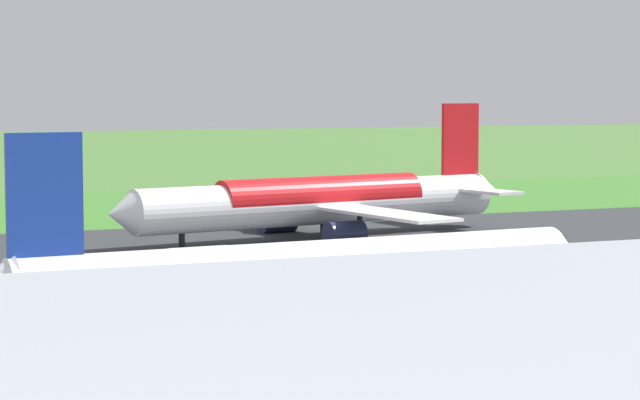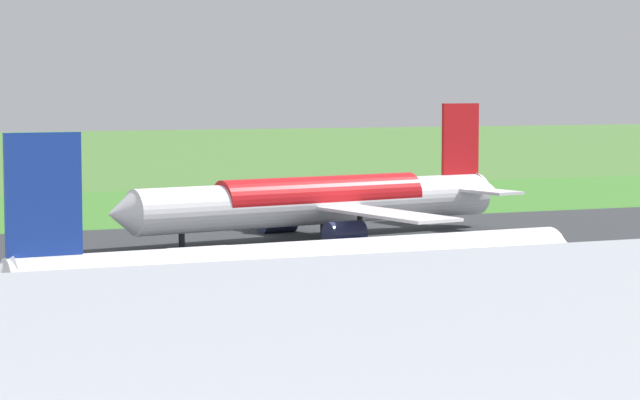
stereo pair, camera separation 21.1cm
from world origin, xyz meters
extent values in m
plane|color=#477233|center=(0.00, 0.00, 0.00)|extent=(800.00, 800.00, 0.00)
cube|color=#2D3033|center=(0.00, 0.00, 0.03)|extent=(600.00, 36.39, 0.06)
cube|color=gray|center=(0.00, 58.66, 0.03)|extent=(440.00, 110.00, 0.05)
cube|color=#3C782B|center=(0.00, -37.20, 0.02)|extent=(600.00, 80.00, 0.04)
cylinder|color=white|center=(-8.63, 0.00, 4.20)|extent=(48.17, 13.47, 5.20)
cone|color=white|center=(16.49, 4.43, 4.20)|extent=(3.81, 5.39, 4.94)
cone|color=white|center=(-33.44, -4.38, 4.80)|extent=(4.22, 4.96, 4.42)
cube|color=red|center=(-29.42, -3.67, 11.30)|extent=(5.60, 1.47, 9.00)
cube|color=white|center=(-30.38, 1.74, 5.00)|extent=(5.50, 9.56, 0.36)
cube|color=white|center=(-28.47, -9.09, 5.00)|extent=(5.50, 9.56, 0.36)
cube|color=white|center=(-11.52, 10.66, 3.80)|extent=(9.73, 22.71, 0.35)
cube|color=white|center=(-7.70, -11.01, 3.80)|extent=(9.73, 22.71, 0.35)
cylinder|color=#23284C|center=(-8.45, 7.65, 1.32)|extent=(4.92, 3.54, 2.80)
cylinder|color=#23284C|center=(-5.84, -7.12, 1.32)|extent=(4.92, 3.54, 2.80)
cylinder|color=black|center=(9.34, 3.17, 1.71)|extent=(0.70, 0.70, 3.42)
cylinder|color=black|center=(-12.28, 3.42, 1.71)|extent=(0.70, 0.70, 3.42)
cylinder|color=black|center=(-10.88, -4.46, 1.71)|extent=(0.70, 0.70, 3.42)
cylinder|color=red|center=(-8.63, 0.00, 4.72)|extent=(26.91, 9.74, 5.23)
cylinder|color=white|center=(14.11, 51.95, 3.90)|extent=(44.82, 7.62, 4.83)
cone|color=white|center=(-9.54, 50.47, 3.90)|extent=(3.07, 4.76, 4.59)
cube|color=#19389E|center=(33.70, 53.18, 10.50)|extent=(5.22, 0.79, 8.36)
cube|color=white|center=(15.68, 41.81, 3.53)|extent=(6.85, 20.75, 0.33)
cube|color=white|center=(14.40, 62.21, 3.53)|extent=(6.85, 20.75, 0.33)
cylinder|color=black|center=(14.11, 51.95, 0.74)|extent=(0.74, 0.74, 1.49)
cube|color=gray|center=(29.49, 31.80, 1.10)|extent=(2.88, 2.88, 1.30)
cube|color=silver|center=(30.57, 34.39, 1.55)|extent=(3.58, 4.39, 2.20)
cylinder|color=black|center=(30.42, 31.42, 0.45)|extent=(0.62, 0.95, 0.90)
cylinder|color=black|center=(28.57, 32.18, 0.45)|extent=(0.62, 0.95, 0.90)
cylinder|color=black|center=(31.72, 34.56, 0.45)|extent=(0.62, 0.95, 0.90)
cylinder|color=black|center=(29.87, 35.32, 0.45)|extent=(0.62, 0.95, 0.90)
cylinder|color=slate|center=(-11.33, -33.65, 0.99)|extent=(0.10, 0.10, 1.97)
cube|color=red|center=(-11.33, -33.67, 2.27)|extent=(0.60, 0.04, 0.60)
cone|color=orange|center=(-7.72, -37.17, 0.28)|extent=(0.40, 0.40, 0.55)
camera|label=1|loc=(49.90, 140.28, 17.57)|focal=72.43mm
camera|label=2|loc=(49.70, 140.36, 17.57)|focal=72.43mm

